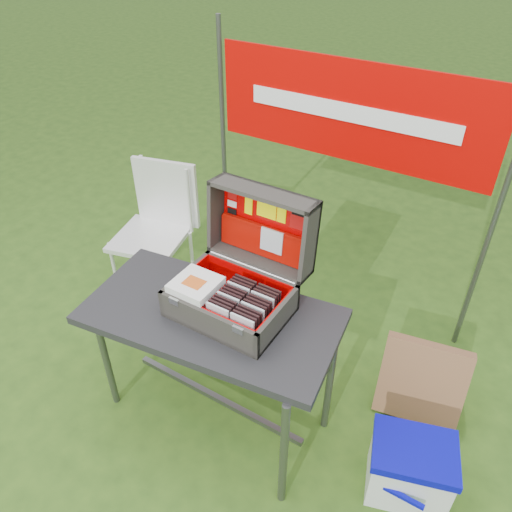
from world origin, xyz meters
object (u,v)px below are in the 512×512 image
Objects in this scene: suitcase at (237,262)px; cooler at (409,469)px; table at (215,367)px; chair at (150,239)px; cardboard_box at (422,382)px.

suitcase reaches higher than cooler.
suitcase is 1.43× the size of cooler.
cooler is at bearing -0.92° from table.
cardboard_box is at bearing -14.37° from chair.
cardboard_box is at bearing 29.14° from suitcase.
cardboard_box is (1.80, -0.00, -0.24)m from chair.
chair is (-0.98, 0.46, -0.50)m from suitcase.
chair reaches higher than table.
suitcase reaches higher than cardboard_box.
chair reaches higher than cooler.
table is 1.08m from chair.
table is at bearing -46.52° from chair.
chair is 1.81m from cardboard_box.
suitcase is at bearing 162.87° from cooler.
suitcase is 1.22m from cooler.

